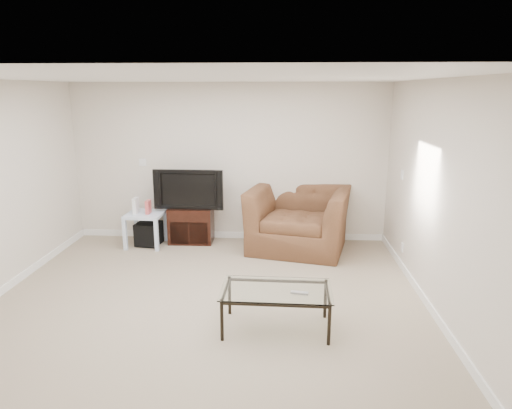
# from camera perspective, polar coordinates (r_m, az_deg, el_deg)

# --- Properties ---
(floor) EXTENTS (5.00, 5.00, 0.00)m
(floor) POSITION_cam_1_polar(r_m,az_deg,el_deg) (5.31, -6.29, -12.61)
(floor) COLOR tan
(floor) RESTS_ON ground
(ceiling) EXTENTS (5.00, 5.00, 0.00)m
(ceiling) POSITION_cam_1_polar(r_m,az_deg,el_deg) (4.74, -7.13, 15.48)
(ceiling) COLOR white
(ceiling) RESTS_ON ground
(wall_back) EXTENTS (5.00, 0.02, 2.50)m
(wall_back) POSITION_cam_1_polar(r_m,az_deg,el_deg) (7.30, -3.36, 5.21)
(wall_back) COLOR silver
(wall_back) RESTS_ON ground
(wall_right) EXTENTS (0.02, 5.00, 2.50)m
(wall_right) POSITION_cam_1_polar(r_m,az_deg,el_deg) (5.08, 22.30, 0.22)
(wall_right) COLOR silver
(wall_right) RESTS_ON ground
(plate_back) EXTENTS (0.12, 0.02, 0.12)m
(plate_back) POSITION_cam_1_polar(r_m,az_deg,el_deg) (7.58, -13.98, 5.14)
(plate_back) COLOR white
(plate_back) RESTS_ON wall_back
(plate_right_switch) EXTENTS (0.02, 0.09, 0.13)m
(plate_right_switch) POSITION_cam_1_polar(r_m,az_deg,el_deg) (6.58, 17.80, 3.57)
(plate_right_switch) COLOR white
(plate_right_switch) RESTS_ON wall_right
(plate_right_outlet) EXTENTS (0.02, 0.08, 0.12)m
(plate_right_outlet) POSITION_cam_1_polar(r_m,az_deg,el_deg) (6.53, 17.81, -5.14)
(plate_right_outlet) COLOR white
(plate_right_outlet) RESTS_ON wall_right
(tv_stand) EXTENTS (0.69, 0.48, 0.57)m
(tv_stand) POSITION_cam_1_polar(r_m,az_deg,el_deg) (7.40, -8.07, -2.47)
(tv_stand) COLOR black
(tv_stand) RESTS_ON floor
(dvd_player) EXTENTS (0.38, 0.27, 0.05)m
(dvd_player) POSITION_cam_1_polar(r_m,az_deg,el_deg) (7.31, -8.17, -1.12)
(dvd_player) COLOR black
(dvd_player) RESTS_ON tv_stand
(television) EXTENTS (1.02, 0.23, 0.63)m
(television) POSITION_cam_1_polar(r_m,az_deg,el_deg) (7.22, -8.27, 2.03)
(television) COLOR black
(television) RESTS_ON tv_stand
(side_table) EXTENTS (0.57, 0.57, 0.53)m
(side_table) POSITION_cam_1_polar(r_m,az_deg,el_deg) (7.35, -13.59, -3.01)
(side_table) COLOR silver
(side_table) RESTS_ON floor
(subwoofer) EXTENTS (0.40, 0.40, 0.35)m
(subwoofer) POSITION_cam_1_polar(r_m,az_deg,el_deg) (7.38, -13.26, -3.54)
(subwoofer) COLOR black
(subwoofer) RESTS_ON floor
(game_console) EXTENTS (0.06, 0.18, 0.24)m
(game_console) POSITION_cam_1_polar(r_m,az_deg,el_deg) (7.28, -14.80, -0.13)
(game_console) COLOR white
(game_console) RESTS_ON side_table
(game_case) EXTENTS (0.06, 0.15, 0.21)m
(game_case) POSITION_cam_1_polar(r_m,az_deg,el_deg) (7.21, -13.32, -0.29)
(game_case) COLOR #CC4C4C
(game_case) RESTS_ON side_table
(recliner) EXTENTS (1.62, 1.25, 1.26)m
(recliner) POSITION_cam_1_polar(r_m,az_deg,el_deg) (6.95, 5.34, -0.50)
(recliner) COLOR #523B1E
(recliner) RESTS_ON floor
(coffee_table) EXTENTS (1.12, 0.65, 0.43)m
(coffee_table) POSITION_cam_1_polar(r_m,az_deg,el_deg) (4.76, 2.53, -12.90)
(coffee_table) COLOR black
(coffee_table) RESTS_ON floor
(remote) EXTENTS (0.18, 0.07, 0.02)m
(remote) POSITION_cam_1_polar(r_m,az_deg,el_deg) (4.58, 5.46, -10.93)
(remote) COLOR #B2B2B7
(remote) RESTS_ON coffee_table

